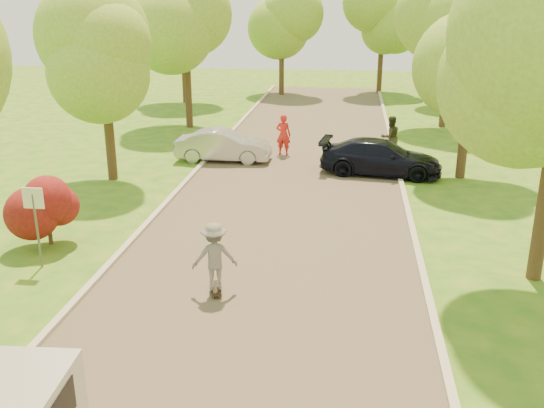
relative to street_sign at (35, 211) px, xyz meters
The scene contains 20 objects.
ground 7.22m from the street_sign, 34.59° to the right, with size 100.00×100.00×0.00m, color #296718.
road 7.22m from the street_sign, 34.59° to the left, with size 8.00×60.00×0.01m, color #4C4438.
curb_left 4.62m from the street_sign, 66.37° to the left, with size 0.18×60.00×0.12m, color #B2AD9E.
curb_right 10.74m from the street_sign, 22.10° to the left, with size 0.18×60.00×0.12m, color #B2AD9E.
street_sign is the anchor object (origin of this frame).
red_shrub 1.65m from the street_sign, 108.43° to the left, with size 1.70×1.70×1.95m.
tree_l_midb 8.61m from the street_sign, 97.22° to the left, with size 4.30×4.20×6.62m.
tree_l_far 18.43m from the street_sign, 91.87° to the left, with size 4.92×4.80×7.79m.
tree_r_midb 16.27m from the street_sign, 38.90° to the left, with size 4.51×4.40×7.01m.
tree_r_far 24.25m from the street_sign, 56.91° to the left, with size 5.33×5.20×8.34m.
tree_bg_a 26.44m from the street_sign, 96.53° to the left, with size 5.12×5.00×7.72m.
tree_bg_b 31.57m from the street_sign, 63.40° to the left, with size 5.12×5.00×7.95m.
tree_bg_c 30.35m from the street_sign, 84.26° to the left, with size 4.92×4.80×7.33m.
tree_bg_d 33.74m from the street_sign, 72.61° to the left, with size 5.12×5.00×7.72m.
silver_sedan 11.57m from the street_sign, 77.48° to the left, with size 1.41×4.04×1.33m, color #A3A4A8.
dark_sedan 13.57m from the street_sign, 47.80° to the left, with size 1.94×4.77×1.38m, color black.
longboard 5.12m from the street_sign, ahead, with size 0.47×0.88×0.10m.
skateboarder 4.94m from the street_sign, ahead, with size 1.07×0.62×1.66m, color slate.
person_striped 13.57m from the street_sign, 68.68° to the left, with size 0.67×0.44×1.83m, color red.
person_olive 15.96m from the street_sign, 53.00° to the left, with size 0.90×0.70×1.84m, color #2F321E.
Camera 1 is at (2.09, -9.57, 6.72)m, focal length 40.00 mm.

